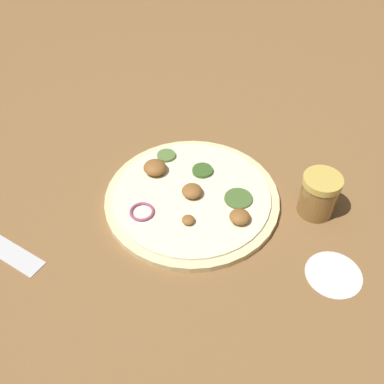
% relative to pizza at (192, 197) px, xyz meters
% --- Properties ---
extents(ground_plane, '(3.00, 3.00, 0.00)m').
position_rel_pizza_xyz_m(ground_plane, '(-0.00, 0.00, -0.01)').
color(ground_plane, brown).
extents(pizza, '(0.29, 0.29, 0.03)m').
position_rel_pizza_xyz_m(pizza, '(0.00, 0.00, 0.00)').
color(pizza, beige).
rests_on(pizza, ground_plane).
extents(spice_jar, '(0.06, 0.06, 0.07)m').
position_rel_pizza_xyz_m(spice_jar, '(-0.20, 0.06, 0.03)').
color(spice_jar, olive).
rests_on(spice_jar, ground_plane).
extents(flour_patch, '(0.08, 0.08, 0.00)m').
position_rel_pizza_xyz_m(flour_patch, '(-0.18, 0.18, -0.01)').
color(flour_patch, white).
rests_on(flour_patch, ground_plane).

